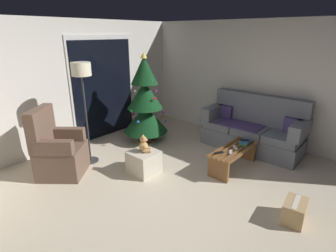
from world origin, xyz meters
TOP-DOWN VIEW (x-y plane):
  - ground_plane at (0.00, 0.00)m, footprint 7.00×7.00m
  - wall_back at (0.00, 3.06)m, footprint 5.72×0.12m
  - wall_right at (2.86, 0.00)m, footprint 0.12×6.00m
  - patio_door_frame at (0.85, 2.99)m, footprint 1.60×0.02m
  - patio_door_glass at (0.85, 2.97)m, footprint 1.50×0.02m
  - couch at (2.32, 0.11)m, footprint 0.80×1.95m
  - coffee_table at (1.29, -0.02)m, footprint 1.10×0.40m
  - remote_black at (0.95, 0.07)m, footprint 0.16×0.10m
  - remote_white at (1.30, -0.03)m, footprint 0.14×0.14m
  - remote_silver at (1.08, -0.06)m, footprint 0.16×0.11m
  - book_stack at (1.57, -0.08)m, footprint 0.24×0.17m
  - cell_phone at (1.57, -0.07)m, footprint 0.14×0.16m
  - christmas_tree at (1.18, 2.02)m, footprint 0.94×0.94m
  - armchair at (-0.78, 2.06)m, footprint 0.97×0.97m
  - floor_lamp at (-0.19, 2.08)m, footprint 0.32×0.32m
  - ottoman at (0.17, 1.04)m, footprint 0.44×0.44m
  - teddy_bear_honey at (0.18, 1.03)m, footprint 0.21×0.21m
  - cardboard_box_taped_mid_floor at (0.57, -1.26)m, footprint 0.41×0.29m

SIDE VIEW (x-z plane):
  - ground_plane at x=0.00m, z-range 0.00..0.00m
  - cardboard_box_taped_mid_floor at x=0.57m, z-range 0.00..0.27m
  - ottoman at x=0.17m, z-range 0.00..0.38m
  - coffee_table at x=1.29m, z-range 0.06..0.44m
  - remote_black at x=0.95m, z-range 0.38..0.40m
  - remote_white at x=1.30m, z-range 0.38..0.40m
  - remote_silver at x=1.08m, z-range 0.38..0.40m
  - couch at x=2.32m, z-range -0.14..0.94m
  - armchair at x=-0.78m, z-range -0.16..0.97m
  - book_stack at x=1.57m, z-range 0.38..0.45m
  - cell_phone at x=1.57m, z-range 0.45..0.46m
  - teddy_bear_honey at x=0.18m, z-range 0.36..0.65m
  - christmas_tree at x=1.18m, z-range -0.10..1.78m
  - patio_door_glass at x=0.85m, z-range 0.00..2.10m
  - patio_door_frame at x=0.85m, z-range 0.00..2.20m
  - wall_back at x=0.00m, z-range 0.00..2.50m
  - wall_right at x=2.86m, z-range 0.00..2.50m
  - floor_lamp at x=-0.19m, z-range 0.61..2.40m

